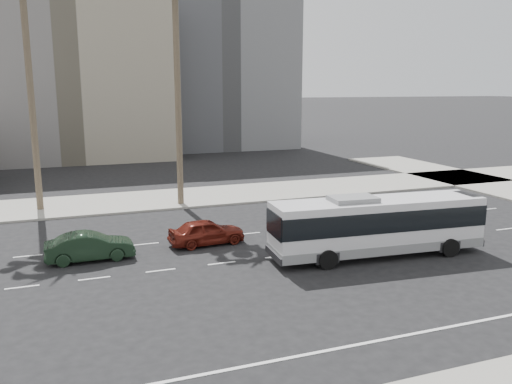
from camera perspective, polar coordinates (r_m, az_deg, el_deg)
name	(u,v)px	position (r m, az deg, el deg)	size (l,w,h in m)	color
ground	(330,250)	(28.09, 8.11, -6.33)	(700.00, 700.00, 0.00)	black
sidewalk_north	(238,194)	(41.90, -1.96, -0.18)	(120.00, 7.00, 0.15)	gray
midrise_beige_west	(67,82)	(68.47, -19.95, 11.20)	(24.00, 18.00, 18.00)	slate
midrise_gray_center	(211,55)	(78.42, -4.98, 14.70)	(20.00, 20.00, 26.00)	#4F5054
civic_tower	(79,22)	(275.35, -18.76, 17.22)	(42.00, 42.00, 129.00)	beige
highrise_right	(185,29)	(261.33, -7.73, 17.20)	(26.00, 26.00, 70.00)	#565A5F
highrise_far	(218,46)	(296.11, -4.12, 15.61)	(22.00, 22.00, 60.00)	#565A5F
city_bus	(377,224)	(27.25, 13.13, -3.42)	(11.22, 3.29, 3.18)	silver
car_a	(207,232)	(28.80, -5.42, -4.35)	(4.16, 1.68, 1.42)	maroon
car_b	(90,247)	(27.38, -17.69, -5.70)	(4.29, 1.50, 1.41)	black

